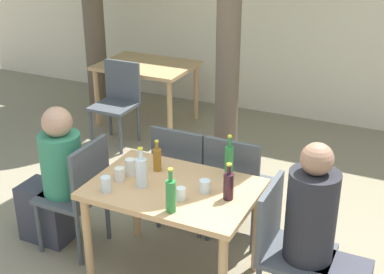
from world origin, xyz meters
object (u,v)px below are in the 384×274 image
water_bottle_2 (141,172)px  drinking_glass_3 (181,194)px  dining_table_front (173,200)px  patio_chair_1 (285,243)px  wine_bottle_0 (229,185)px  drinking_glass_2 (130,167)px  person_seated_0 (54,184)px  green_bottle_1 (171,195)px  amber_bottle_4 (157,159)px  patio_chair_2 (184,170)px  drinking_glass_1 (120,174)px  patio_chair_3 (236,182)px  drinking_glass_4 (205,186)px  patio_chair_4 (118,98)px  patio_chair_0 (80,190)px  person_seated_1 (322,248)px  drinking_glass_0 (106,184)px  dining_table_back (146,72)px  green_bottle_3 (229,160)px

water_bottle_2 → drinking_glass_3: 0.33m
dining_table_front → patio_chair_1: patio_chair_1 is taller
wine_bottle_0 → drinking_glass_2: size_ratio=2.09×
patio_chair_1 → person_seated_0: 1.85m
green_bottle_1 → amber_bottle_4: 0.57m
patio_chair_2 → person_seated_0: (-0.82, -0.62, -0.01)m
water_bottle_2 → drinking_glass_1: water_bottle_2 is taller
wine_bottle_0 → water_bottle_2: water_bottle_2 is taller
wine_bottle_0 → amber_bottle_4: (-0.61, 0.16, -0.01)m
patio_chair_3 → drinking_glass_1: 0.96m
drinking_glass_2 → patio_chair_2: bearing=78.4°
water_bottle_2 → drinking_glass_4: water_bottle_2 is taller
patio_chair_4 → drinking_glass_3: size_ratio=10.53×
dining_table_front → patio_chair_0: bearing=180.0°
patio_chair_1 → person_seated_1: (0.24, -0.00, 0.03)m
patio_chair_4 → drinking_glass_4: size_ratio=10.53×
patio_chair_0 → drinking_glass_3: patio_chair_0 is taller
patio_chair_4 → amber_bottle_4: bearing=-49.7°
patio_chair_0 → patio_chair_1: size_ratio=1.00×
patio_chair_4 → drinking_glass_0: bearing=-58.8°
amber_bottle_4 → patio_chair_4: bearing=130.3°
drinking_glass_2 → drinking_glass_1: bearing=-102.4°
patio_chair_1 → water_bottle_2: bearing=95.0°
dining_table_back → green_bottle_3: green_bottle_3 is taller
patio_chair_1 → water_bottle_2: 1.06m
person_seated_0 → drinking_glass_2: 0.75m
dining_table_back → wine_bottle_0: bearing=-50.6°
amber_bottle_4 → patio_chair_0: bearing=-164.3°
dining_table_back → drinking_glass_4: size_ratio=12.66×
drinking_glass_3 → green_bottle_3: bearing=71.3°
green_bottle_1 → drinking_glass_2: green_bottle_1 is taller
drinking_glass_1 → drinking_glass_4: size_ratio=1.11×
patio_chair_2 → patio_chair_1: bearing=148.9°
patio_chair_3 → patio_chair_4: 2.27m
person_seated_1 → patio_chair_3: bearing=52.6°
drinking_glass_1 → drinking_glass_2: drinking_glass_2 is taller
green_bottle_1 → drinking_glass_4: green_bottle_1 is taller
person_seated_0 → person_seated_1: person_seated_1 is taller
patio_chair_1 → patio_chair_2: (-1.03, 0.62, 0.00)m
person_seated_1 → green_bottle_1: size_ratio=4.17×
person_seated_0 → drinking_glass_1: size_ratio=12.06×
dining_table_back → drinking_glass_0: 3.06m
patio_chair_1 → dining_table_front: bearing=90.0°
water_bottle_2 → dining_table_front: bearing=23.8°
green_bottle_1 → drinking_glass_1: green_bottle_1 is taller
wine_bottle_0 → drinking_glass_0: 0.82m
patio_chair_0 → drinking_glass_2: bearing=92.6°
drinking_glass_3 → person_seated_1: bearing=8.4°
water_bottle_2 → drinking_glass_1: 0.19m
drinking_glass_1 → drinking_glass_4: 0.61m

